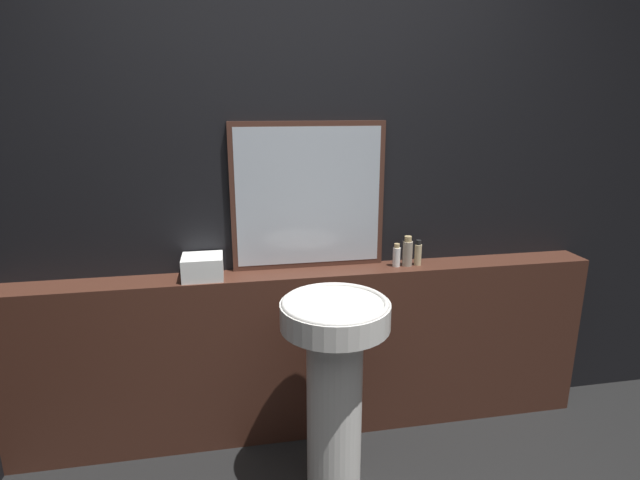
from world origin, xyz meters
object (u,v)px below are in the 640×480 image
shampoo_bottle (396,256)px  conditioner_bottle (407,252)px  lotion_bottle (418,254)px  mirror (309,197)px  towel_stack (203,267)px  pedestal_sink (335,376)px

shampoo_bottle → conditioner_bottle: size_ratio=0.77×
shampoo_bottle → lotion_bottle: 0.12m
mirror → towel_stack: mirror is taller
pedestal_sink → conditioner_bottle: bearing=43.1°
lotion_bottle → conditioner_bottle: bearing=180.0°
mirror → lotion_bottle: (0.56, -0.08, -0.30)m
pedestal_sink → lotion_bottle: 0.79m
mirror → shampoo_bottle: mirror is taller
pedestal_sink → conditioner_bottle: conditioner_bottle is taller
conditioner_bottle → lotion_bottle: conditioner_bottle is taller
pedestal_sink → mirror: 0.87m
mirror → shampoo_bottle: (0.44, -0.08, -0.31)m
mirror → lotion_bottle: mirror is taller
mirror → towel_stack: (-0.53, -0.08, -0.31)m
shampoo_bottle → conditioner_bottle: bearing=0.0°
towel_stack → pedestal_sink: bearing=-38.8°
lotion_bottle → pedestal_sink: bearing=-140.1°
conditioner_bottle → shampoo_bottle: bearing=180.0°
mirror → shampoo_bottle: 0.54m
pedestal_sink → towel_stack: size_ratio=4.83×
pedestal_sink → towel_stack: bearing=141.2°
pedestal_sink → lotion_bottle: bearing=39.9°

